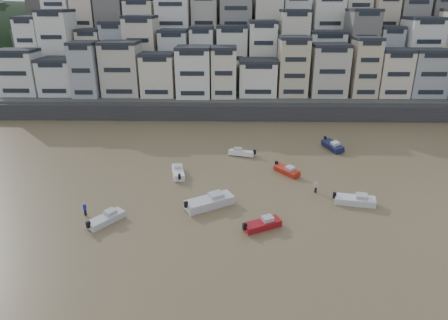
{
  "coord_description": "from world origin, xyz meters",
  "views": [
    {
      "loc": [
        5.44,
        -23.02,
        25.14
      ],
      "look_at": [
        4.32,
        30.0,
        4.0
      ],
      "focal_mm": 32.0,
      "sensor_mm": 36.0,
      "label": 1
    }
  ],
  "objects_px": {
    "boat_i": "(333,145)",
    "boat_a": "(262,223)",
    "boat_c": "(209,200)",
    "boat_e": "(287,170)",
    "boat_f": "(178,171)",
    "person_pink": "(316,187)",
    "boat_b": "(355,199)",
    "boat_h": "(242,152)",
    "boat_j": "(106,218)",
    "person_blue": "(85,209)"
  },
  "relations": [
    {
      "from": "boat_f",
      "to": "boat_a",
      "type": "xyz_separation_m",
      "value": [
        12.0,
        -15.27,
        -0.06
      ]
    },
    {
      "from": "boat_i",
      "to": "boat_f",
      "type": "bearing_deg",
      "value": -81.29
    },
    {
      "from": "boat_c",
      "to": "boat_h",
      "type": "xyz_separation_m",
      "value": [
        4.57,
        18.92,
        -0.3
      ]
    },
    {
      "from": "boat_f",
      "to": "boat_i",
      "type": "height_order",
      "value": "boat_i"
    },
    {
      "from": "boat_b",
      "to": "person_blue",
      "type": "bearing_deg",
      "value": -162.74
    },
    {
      "from": "boat_h",
      "to": "person_pink",
      "type": "bearing_deg",
      "value": 140.9
    },
    {
      "from": "boat_e",
      "to": "boat_c",
      "type": "bearing_deg",
      "value": -83.04
    },
    {
      "from": "boat_i",
      "to": "boat_a",
      "type": "distance_m",
      "value": 31.32
    },
    {
      "from": "boat_i",
      "to": "person_blue",
      "type": "bearing_deg",
      "value": -72.03
    },
    {
      "from": "boat_e",
      "to": "person_blue",
      "type": "xyz_separation_m",
      "value": [
        -27.03,
        -13.58,
        0.19
      ]
    },
    {
      "from": "boat_f",
      "to": "person_pink",
      "type": "xyz_separation_m",
      "value": [
        20.18,
        -5.49,
        0.11
      ]
    },
    {
      "from": "boat_f",
      "to": "boat_e",
      "type": "relative_size",
      "value": 1.11
    },
    {
      "from": "boat_b",
      "to": "boat_i",
      "type": "xyz_separation_m",
      "value": [
        1.95,
        21.36,
        0.04
      ]
    },
    {
      "from": "boat_b",
      "to": "boat_a",
      "type": "xyz_separation_m",
      "value": [
        -12.7,
        -6.32,
        -0.08
      ]
    },
    {
      "from": "boat_e",
      "to": "boat_j",
      "type": "relative_size",
      "value": 0.96
    },
    {
      "from": "boat_i",
      "to": "person_pink",
      "type": "relative_size",
      "value": 3.44
    },
    {
      "from": "boat_f",
      "to": "person_pink",
      "type": "distance_m",
      "value": 20.91
    },
    {
      "from": "boat_j",
      "to": "person_blue",
      "type": "bearing_deg",
      "value": 96.24
    },
    {
      "from": "boat_a",
      "to": "boat_i",
      "type": "bearing_deg",
      "value": 34.61
    },
    {
      "from": "boat_a",
      "to": "boat_h",
      "type": "bearing_deg",
      "value": 67.25
    },
    {
      "from": "boat_h",
      "to": "boat_a",
      "type": "distance_m",
      "value": 24.16
    },
    {
      "from": "boat_e",
      "to": "person_pink",
      "type": "relative_size",
      "value": 2.88
    },
    {
      "from": "boat_h",
      "to": "boat_e",
      "type": "height_order",
      "value": "boat_e"
    },
    {
      "from": "person_blue",
      "to": "boat_j",
      "type": "bearing_deg",
      "value": -29.75
    },
    {
      "from": "boat_f",
      "to": "boat_j",
      "type": "xyz_separation_m",
      "value": [
        -6.93,
        -14.42,
        -0.04
      ]
    },
    {
      "from": "boat_c",
      "to": "boat_e",
      "type": "xyz_separation_m",
      "value": [
        11.48,
        11.09,
        -0.29
      ]
    },
    {
      "from": "boat_c",
      "to": "boat_f",
      "type": "relative_size",
      "value": 1.29
    },
    {
      "from": "person_pink",
      "to": "boat_h",
      "type": "bearing_deg",
      "value": 125.45
    },
    {
      "from": "boat_e",
      "to": "boat_h",
      "type": "bearing_deg",
      "value": -175.62
    },
    {
      "from": "person_pink",
      "to": "boat_f",
      "type": "bearing_deg",
      "value": 164.79
    },
    {
      "from": "boat_a",
      "to": "person_pink",
      "type": "height_order",
      "value": "person_pink"
    },
    {
      "from": "boat_i",
      "to": "person_blue",
      "type": "height_order",
      "value": "person_blue"
    },
    {
      "from": "boat_c",
      "to": "boat_j",
      "type": "height_order",
      "value": "boat_c"
    },
    {
      "from": "boat_c",
      "to": "boat_h",
      "type": "distance_m",
      "value": 19.47
    },
    {
      "from": "boat_a",
      "to": "person_blue",
      "type": "height_order",
      "value": "person_blue"
    },
    {
      "from": "boat_a",
      "to": "person_pink",
      "type": "distance_m",
      "value": 12.75
    },
    {
      "from": "boat_c",
      "to": "boat_f",
      "type": "height_order",
      "value": "boat_c"
    },
    {
      "from": "boat_c",
      "to": "boat_i",
      "type": "xyz_separation_m",
      "value": [
        21.22,
        22.52,
        -0.16
      ]
    },
    {
      "from": "boat_j",
      "to": "boat_a",
      "type": "bearing_deg",
      "value": -56.59
    },
    {
      "from": "boat_h",
      "to": "boat_a",
      "type": "height_order",
      "value": "boat_a"
    },
    {
      "from": "boat_h",
      "to": "boat_i",
      "type": "xyz_separation_m",
      "value": [
        16.65,
        3.6,
        0.15
      ]
    },
    {
      "from": "boat_b",
      "to": "boat_f",
      "type": "bearing_deg",
      "value": 171.36
    },
    {
      "from": "boat_h",
      "to": "boat_f",
      "type": "bearing_deg",
      "value": 56.82
    },
    {
      "from": "boat_e",
      "to": "boat_j",
      "type": "bearing_deg",
      "value": -94.2
    },
    {
      "from": "boat_h",
      "to": "person_blue",
      "type": "bearing_deg",
      "value": 62.23
    },
    {
      "from": "boat_f",
      "to": "boat_j",
      "type": "bearing_deg",
      "value": 142.25
    },
    {
      "from": "boat_j",
      "to": "boat_a",
      "type": "relative_size",
      "value": 1.02
    },
    {
      "from": "boat_h",
      "to": "boat_e",
      "type": "relative_size",
      "value": 0.98
    },
    {
      "from": "boat_j",
      "to": "person_pink",
      "type": "xyz_separation_m",
      "value": [
        27.11,
        8.93,
        0.16
      ]
    },
    {
      "from": "boat_b",
      "to": "boat_e",
      "type": "relative_size",
      "value": 1.13
    }
  ]
}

